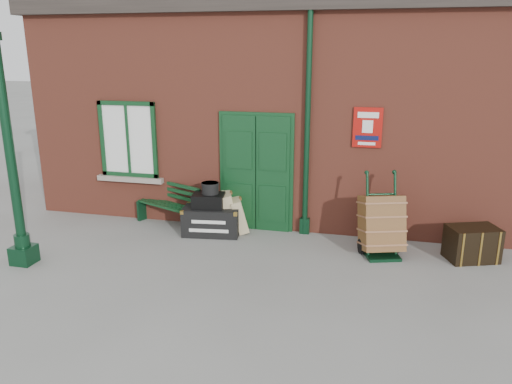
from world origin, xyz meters
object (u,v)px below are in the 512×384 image
(bench, at_px, (170,204))
(dark_trunk, at_px, (472,243))
(porter_trolley, at_px, (381,224))
(houdini_trunk, at_px, (212,221))

(bench, distance_m, dark_trunk, 5.54)
(dark_trunk, bearing_deg, bench, 155.21)
(bench, bearing_deg, porter_trolley, 15.80)
(houdini_trunk, distance_m, porter_trolley, 3.11)
(bench, height_order, dark_trunk, bench)
(bench, relative_size, houdini_trunk, 1.38)
(houdini_trunk, bearing_deg, bench, 154.40)
(bench, bearing_deg, dark_trunk, 19.07)
(houdini_trunk, relative_size, dark_trunk, 1.33)
(houdini_trunk, xyz_separation_m, dark_trunk, (4.56, -0.13, 0.02))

